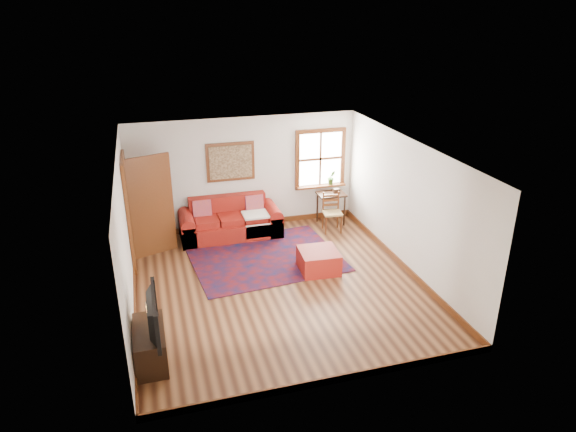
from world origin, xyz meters
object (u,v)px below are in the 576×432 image
object	(u,v)px
red_leather_sofa	(230,224)
red_ottoman	(319,261)
ladder_back_chair	(332,211)
media_cabinet	(150,345)
side_table	(331,199)

from	to	relation	value
red_leather_sofa	red_ottoman	bearing A→B (deg)	-56.96
ladder_back_chair	media_cabinet	distance (m)	5.40
side_table	media_cabinet	distance (m)	5.73
side_table	ladder_back_chair	bearing A→B (deg)	-107.77
red_leather_sofa	ladder_back_chair	size ratio (longest dim) A/B	2.49
side_table	media_cabinet	xyz separation A→B (m)	(-4.17, -3.91, -0.35)
red_leather_sofa	media_cabinet	distance (m)	4.31
red_ottoman	ladder_back_chair	xyz separation A→B (m)	(0.89, 1.69, 0.26)
red_ottoman	media_cabinet	xyz separation A→B (m)	(-3.16, -1.87, 0.06)
red_leather_sofa	side_table	size ratio (longest dim) A/B	2.92
side_table	media_cabinet	bearing A→B (deg)	-136.82
side_table	media_cabinet	size ratio (longest dim) A/B	0.77
red_leather_sofa	red_ottoman	xyz separation A→B (m)	(1.32, -2.03, -0.08)
red_leather_sofa	red_ottoman	size ratio (longest dim) A/B	3.02
side_table	red_ottoman	bearing A→B (deg)	-116.17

